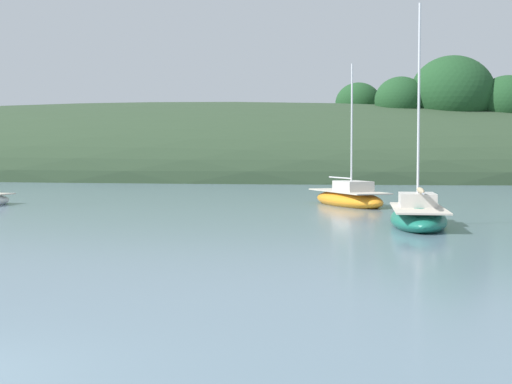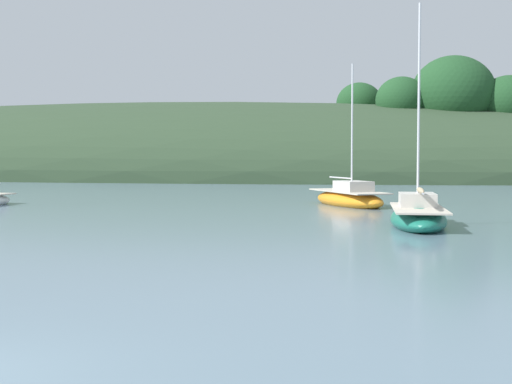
{
  "view_description": "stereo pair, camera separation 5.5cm",
  "coord_description": "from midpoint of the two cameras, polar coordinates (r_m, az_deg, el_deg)",
  "views": [
    {
      "loc": [
        5.79,
        -7.35,
        2.7
      ],
      "look_at": [
        0.0,
        20.0,
        1.2
      ],
      "focal_mm": 51.32,
      "sensor_mm": 36.0,
      "label": 1
    },
    {
      "loc": [
        5.85,
        -7.34,
        2.7
      ],
      "look_at": [
        0.0,
        20.0,
        1.2
      ],
      "focal_mm": 51.32,
      "sensor_mm": 36.0,
      "label": 2
    }
  ],
  "objects": [
    {
      "name": "sailboat_red_portside",
      "position": [
        37.79,
        7.32,
        -0.48
      ],
      "size": [
        5.04,
        6.42,
        7.42
      ],
      "color": "orange",
      "rests_on": "ground"
    },
    {
      "name": "sailboat_teal_outer",
      "position": [
        27.45,
        12.57,
        -1.87
      ],
      "size": [
        2.37,
        5.97,
        8.37
      ],
      "color": "#196B56",
      "rests_on": "ground"
    },
    {
      "name": "far_shoreline_hill",
      "position": [
        84.48,
        -9.2,
        1.28
      ],
      "size": [
        150.0,
        36.0,
        20.64
      ],
      "color": "#2D422B",
      "rests_on": "ground"
    }
  ]
}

